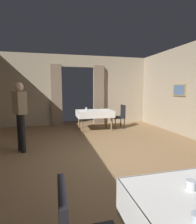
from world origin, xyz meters
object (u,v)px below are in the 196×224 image
(glass_near_c, at_px, (191,185))
(person_waiter_by_doorway, at_px, (20,111))
(plate_mid_b, at_px, (84,111))
(glass_mid_a, at_px, (86,109))
(dining_table_mid, at_px, (95,113))
(chair_mid_right, at_px, (120,115))

(glass_near_c, relative_size, person_waiter_by_doorway, 0.05)
(plate_mid_b, relative_size, person_waiter_by_doorway, 0.11)
(glass_mid_a, distance_m, plate_mid_b, 0.27)
(glass_mid_a, xyz_separation_m, person_waiter_by_doorway, (-2.02, -2.07, 0.22))
(person_waiter_by_doorway, bearing_deg, glass_near_c, -62.21)
(glass_mid_a, bearing_deg, glass_near_c, -91.64)
(dining_table_mid, bearing_deg, glass_near_c, -94.81)
(dining_table_mid, distance_m, chair_mid_right, 1.08)
(dining_table_mid, distance_m, glass_mid_a, 0.36)
(chair_mid_right, height_order, glass_near_c, chair_mid_right)
(plate_mid_b, distance_m, person_waiter_by_doorway, 2.65)
(glass_mid_a, bearing_deg, person_waiter_by_doorway, -134.25)
(glass_near_c, bearing_deg, person_waiter_by_doorway, 117.79)
(chair_mid_right, xyz_separation_m, glass_mid_a, (-1.37, 0.07, 0.29))
(glass_mid_a, relative_size, plate_mid_b, 0.55)
(dining_table_mid, bearing_deg, glass_mid_a, 155.79)
(dining_table_mid, height_order, plate_mid_b, plate_mid_b)
(person_waiter_by_doorway, bearing_deg, glass_mid_a, 45.75)
(dining_table_mid, xyz_separation_m, glass_mid_a, (-0.30, 0.13, 0.14))
(plate_mid_b, height_order, person_waiter_by_doorway, person_waiter_by_doorway)
(glass_near_c, xyz_separation_m, glass_mid_a, (0.16, 5.60, 0.01))
(chair_mid_right, distance_m, glass_near_c, 5.74)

